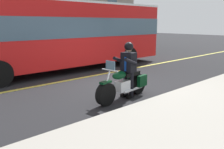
# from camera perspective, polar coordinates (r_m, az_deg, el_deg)

# --- Properties ---
(ground_plane) EXTENTS (80.00, 80.00, 0.00)m
(ground_plane) POSITION_cam_1_polar(r_m,az_deg,el_deg) (8.79, 1.68, -2.78)
(ground_plane) COLOR black
(lane_center_stripe) EXTENTS (60.00, 0.16, 0.01)m
(lane_center_stripe) POSITION_cam_1_polar(r_m,az_deg,el_deg) (10.28, -6.05, -0.57)
(lane_center_stripe) COLOR #E5DB4C
(lane_center_stripe) RESTS_ON ground_plane
(motorcycle_main) EXTENTS (2.22, 0.76, 1.26)m
(motorcycle_main) POSITION_cam_1_polar(r_m,az_deg,el_deg) (7.25, 3.02, -2.40)
(motorcycle_main) COLOR black
(motorcycle_main) RESTS_ON ground_plane
(rider_main) EXTENTS (0.67, 0.60, 1.74)m
(rider_main) POSITION_cam_1_polar(r_m,az_deg,el_deg) (7.27, 3.98, 2.35)
(rider_main) COLOR black
(rider_main) RESTS_ON ground_plane
(bus_near) EXTENTS (11.05, 2.70, 3.30)m
(bus_near) POSITION_cam_1_polar(r_m,az_deg,el_deg) (11.79, -11.17, 10.11)
(bus_near) COLOR red
(bus_near) RESTS_ON ground_plane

